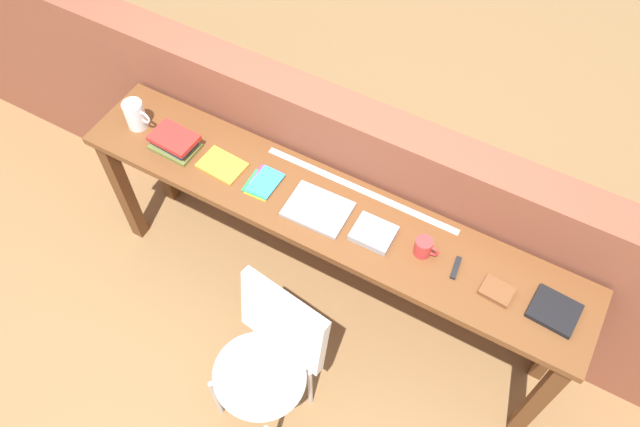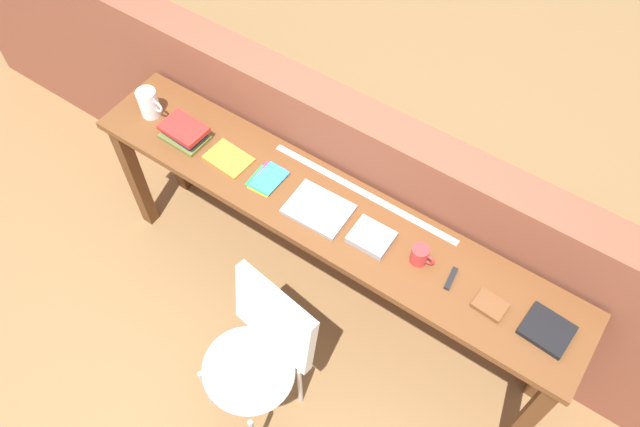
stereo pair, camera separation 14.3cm
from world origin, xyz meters
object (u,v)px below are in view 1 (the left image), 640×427
(leather_journal_brown, at_px, (497,291))
(pitcher_white, at_px, (135,115))
(magazine_cycling, at_px, (222,165))
(pamphlet_pile_colourful, at_px, (263,183))
(multitool_folded, at_px, (456,268))
(book_open_centre, at_px, (318,209))
(book_stack_leftmost, at_px, (174,142))
(mug, at_px, (424,247))
(chair_white_moulded, at_px, (268,357))
(book_repair_rightmost, at_px, (554,311))

(leather_journal_brown, bearing_deg, pitcher_white, -176.24)
(magazine_cycling, height_order, pamphlet_pile_colourful, magazine_cycling)
(multitool_folded, bearing_deg, book_open_centre, -177.99)
(book_stack_leftmost, distance_m, pamphlet_pile_colourful, 0.49)
(magazine_cycling, bearing_deg, mug, 5.49)
(multitool_folded, relative_size, leather_journal_brown, 0.85)
(pamphlet_pile_colourful, bearing_deg, book_open_centre, -1.06)
(chair_white_moulded, bearing_deg, book_stack_leftmost, 145.93)
(pamphlet_pile_colourful, distance_m, book_open_centre, 0.30)
(pitcher_white, xyz_separation_m, magazine_cycling, (0.51, -0.01, -0.07))
(book_repair_rightmost, bearing_deg, magazine_cycling, -174.93)
(pitcher_white, bearing_deg, magazine_cycling, -1.48)
(magazine_cycling, xyz_separation_m, multitool_folded, (1.18, 0.02, 0.00))
(pitcher_white, bearing_deg, book_repair_rightmost, 0.43)
(book_open_centre, bearing_deg, leather_journal_brown, -1.62)
(book_repair_rightmost, bearing_deg, book_stack_leftmost, -174.71)
(book_open_centre, height_order, leather_journal_brown, leather_journal_brown)
(mug, bearing_deg, multitool_folded, -1.68)
(multitool_folded, bearing_deg, pitcher_white, -179.68)
(chair_white_moulded, height_order, book_repair_rightmost, book_repair_rightmost)
(book_open_centre, relative_size, book_repair_rightmost, 1.50)
(book_open_centre, bearing_deg, book_stack_leftmost, 179.18)
(chair_white_moulded, distance_m, book_repair_rightmost, 1.24)
(pitcher_white, relative_size, multitool_folded, 1.67)
(chair_white_moulded, relative_size, book_open_centre, 3.14)
(chair_white_moulded, xyz_separation_m, leather_journal_brown, (0.77, 0.60, 0.37))
(chair_white_moulded, bearing_deg, pitcher_white, 151.23)
(pitcher_white, bearing_deg, book_open_centre, -0.75)
(multitool_folded, distance_m, book_repair_rightmost, 0.42)
(chair_white_moulded, height_order, pamphlet_pile_colourful, same)
(chair_white_moulded, xyz_separation_m, multitool_folded, (0.58, 0.62, 0.36))
(pitcher_white, height_order, book_repair_rightmost, pitcher_white)
(leather_journal_brown, bearing_deg, mug, 179.71)
(pitcher_white, distance_m, multitool_folded, 1.69)
(book_stack_leftmost, bearing_deg, leather_journal_brown, 0.44)
(mug, bearing_deg, pamphlet_pile_colourful, -178.41)
(chair_white_moulded, bearing_deg, book_open_centre, 97.36)
(book_stack_leftmost, bearing_deg, book_repair_rightmost, 1.26)
(chair_white_moulded, bearing_deg, mug, 55.66)
(chair_white_moulded, distance_m, book_stack_leftmost, 1.12)
(book_open_centre, xyz_separation_m, book_repair_rightmost, (1.08, 0.03, 0.00))
(magazine_cycling, bearing_deg, leather_journal_brown, 3.99)
(pitcher_white, bearing_deg, book_stack_leftmost, -5.86)
(book_open_centre, relative_size, multitool_folded, 2.58)
(mug, bearing_deg, book_stack_leftmost, -178.25)
(magazine_cycling, distance_m, book_open_centre, 0.52)
(book_stack_leftmost, height_order, multitool_folded, book_stack_leftmost)
(pamphlet_pile_colourful, height_order, leather_journal_brown, leather_journal_brown)
(mug, height_order, multitool_folded, mug)
(pamphlet_pile_colourful, distance_m, mug, 0.80)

